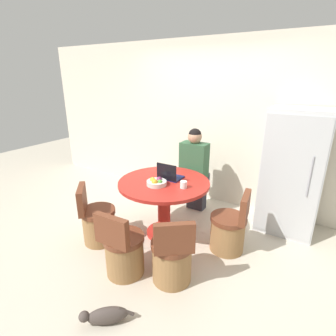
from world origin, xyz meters
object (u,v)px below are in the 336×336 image
chair_near_right_corner (172,258)px  cat (106,316)px  person_seated (195,167)px  laptop (169,176)px  refrigerator (292,172)px  dining_table (164,195)px  chair_right_side (229,230)px  chair_near_camera (124,252)px  chair_near_left_corner (98,223)px  fruit_bowl (156,182)px

chair_near_right_corner → cat: chair_near_right_corner is taller
cat → person_seated: bearing=-125.0°
laptop → refrigerator: bearing=-146.1°
dining_table → cat: 1.54m
chair_right_side → cat: (-0.56, -1.55, -0.19)m
chair_near_camera → chair_near_left_corner: bearing=-24.9°
chair_near_left_corner → chair_right_side: bearing=-107.3°
chair_right_side → chair_near_right_corner: size_ratio=1.00×
dining_table → cat: dining_table is taller
fruit_bowl → chair_right_side: bearing=17.2°
dining_table → fruit_bowl: size_ratio=4.77×
chair_right_side → chair_near_left_corner: bearing=-72.7°
person_seated → chair_near_left_corner: bearing=63.7°
chair_right_side → chair_near_right_corner: (-0.33, -0.80, 0.00)m
chair_near_left_corner → chair_near_right_corner: 1.17m
fruit_bowl → person_seated: bearing=86.2°
person_seated → cat: person_seated is taller
chair_near_right_corner → dining_table: bearing=-90.0°
chair_near_camera → laptop: 1.11m
dining_table → laptop: bearing=80.9°
refrigerator → dining_table: bearing=-143.4°
dining_table → chair_near_left_corner: bearing=-137.5°
chair_right_side → dining_table: bearing=-90.0°
cat → chair_near_camera: bearing=-106.0°
chair_near_left_corner → fruit_bowl: 0.93m
refrigerator → chair_near_right_corner: bearing=-116.3°
fruit_bowl → chair_near_left_corner: bearing=-145.2°
cat → chair_right_side: bearing=-151.2°
dining_table → chair_near_camera: size_ratio=1.50×
cat → refrigerator: bearing=-155.0°
dining_table → chair_right_side: chair_right_side is taller
chair_right_side → fruit_bowl: size_ratio=3.17×
refrigerator → chair_right_side: size_ratio=2.16×
person_seated → laptop: (-0.03, -0.70, 0.09)m
chair_near_right_corner → person_seated: bearing=-109.8°
refrigerator → cat: (-1.07, -2.44, -0.75)m
person_seated → fruit_bowl: person_seated is taller
person_seated → laptop: 0.70m
chair_near_left_corner → cat: 1.28m
refrigerator → chair_right_side: (-0.51, -0.90, -0.56)m
chair_near_camera → chair_right_side: bearing=-132.1°
chair_near_right_corner → laptop: (-0.51, 0.79, 0.55)m
fruit_bowl → chair_near_camera: bearing=-86.3°
cat → chair_near_left_corner: bearing=-83.4°
chair_right_side → chair_near_right_corner: same height
person_seated → laptop: bearing=87.4°
chair_near_left_corner → chair_near_camera: 0.73m
dining_table → person_seated: (0.05, 0.80, 0.15)m
laptop → fruit_bowl: (-0.03, -0.26, -0.01)m
fruit_bowl → cat: bearing=-76.2°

